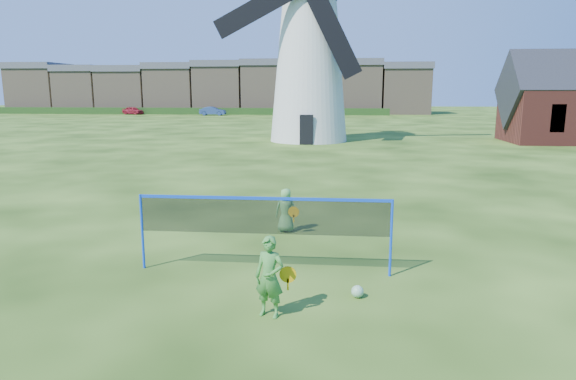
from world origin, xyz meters
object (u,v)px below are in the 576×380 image
Objects in this scene: player_girl at (270,277)px; play_ball at (357,292)px; badminton_net at (264,217)px; car_left at (133,111)px; windmill at (309,59)px; player_boy at (286,210)px; car_right at (213,111)px.

player_girl is 6.07× the size of play_ball.
badminton_net reaches higher than play_ball.
badminton_net reaches higher than car_left.
windmill reaches higher than badminton_net.
player_boy is 4.48m from play_ball.
play_ball is 67.62m from car_right.
windmill reaches higher than car_right.
car_left is at bearing -62.04° from player_boy.
car_left is at bearing 81.62° from car_right.
player_girl reaches higher than car_left.
badminton_net reaches higher than player_boy.
car_left is at bearing 114.05° from badminton_net.
car_right is (-18.38, 65.07, 0.51)m from play_ball.
car_left reaches higher than play_ball.
badminton_net is 2.38m from play_ball.
badminton_net reaches higher than car_right.
car_right is (-16.56, 63.95, -0.52)m from badminton_net.
player_boy is 63.19m from car_right.
car_left is (-31.09, 66.69, 0.48)m from play_ball.
player_boy is 69.13m from car_left.
windmill is 40.49m from car_right.
car_right is (-16.71, 60.94, 0.06)m from player_boy.
badminton_net is 2.10m from player_girl.
car_left is at bearing 130.25° from player_girl.
car_right is (-16.00, 36.84, -5.15)m from windmill.
windmill is 48.27m from car_left.
windmill is at bearing 91.19° from badminton_net.
car_right is at bearing 104.52° from badminton_net.
windmill is 14.88× the size of player_boy.
badminton_net is 66.06m from car_right.
car_right is (-16.94, 65.95, -0.04)m from player_girl.
badminton_net is 1.45× the size of car_left.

